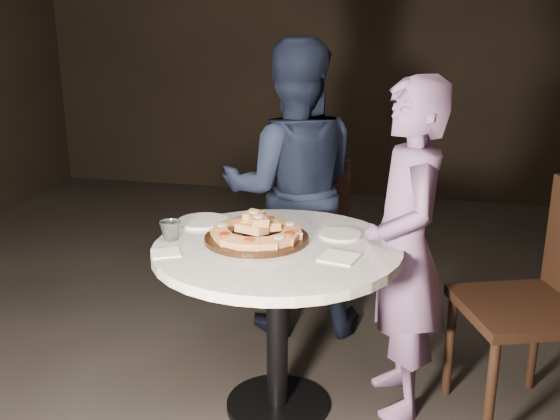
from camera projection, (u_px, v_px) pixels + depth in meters
name	position (u px, v px, depth m)	size (l,w,h in m)	color
floor	(250.00, 393.00, 2.79)	(7.00, 7.00, 0.00)	black
table	(277.00, 277.00, 2.51)	(1.20, 1.20, 0.74)	black
serving_board	(257.00, 238.00, 2.52)	(0.42, 0.42, 0.02)	black
focaccia_pile	(256.00, 229.00, 2.51)	(0.38, 0.37, 0.10)	#C5864C
plate_left	(203.00, 221.00, 2.74)	(0.23, 0.23, 0.01)	white
plate_right	(340.00, 234.00, 2.58)	(0.17, 0.17, 0.01)	white
water_glass	(170.00, 230.00, 2.52)	(0.09, 0.09, 0.08)	silver
napkin_near	(166.00, 253.00, 2.38)	(0.11, 0.11, 0.01)	white
napkin_far	(339.00, 257.00, 2.33)	(0.13, 0.13, 0.01)	white
chair_far	(312.00, 216.00, 3.68)	(0.50, 0.52, 0.85)	black
chair_right	(548.00, 290.00, 2.48)	(0.61, 0.60, 0.99)	black
diner_navy	(292.00, 189.00, 3.21)	(0.74, 0.58, 1.53)	#141B32
diner_teal	(405.00, 251.00, 2.53)	(0.51, 0.34, 1.40)	slate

